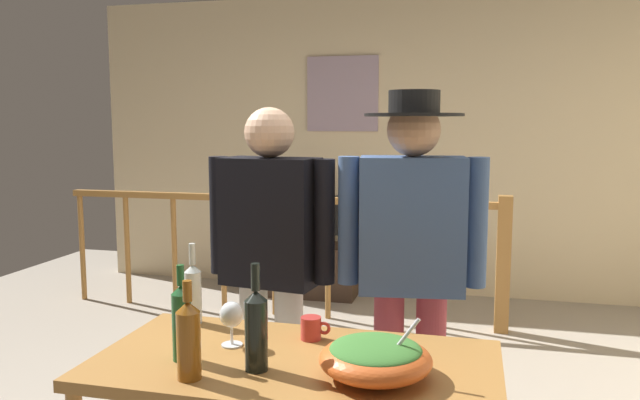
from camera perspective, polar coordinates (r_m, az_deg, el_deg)
name	(u,v)px	position (r m, az deg, el deg)	size (l,w,h in m)	color
back_wall	(397,145)	(5.60, 7.11, 5.04)	(5.68, 0.10, 2.66)	beige
framed_picture	(343,94)	(5.63, 2.09, 9.76)	(0.65, 0.03, 0.67)	#A08B9F
stair_railing	(331,240)	(4.79, 1.00, -3.74)	(3.58, 0.10, 1.01)	#9E6B33
tv_console	(307,269)	(5.56, -1.21, -6.39)	(0.90, 0.40, 0.46)	#38281E
flat_screen_tv	(306,215)	(5.43, -1.31, -1.43)	(0.58, 0.12, 0.44)	black
serving_table	(295,381)	(2.17, -2.29, -16.38)	(1.35, 0.70, 0.75)	#9E6B33
salad_bowl	(376,357)	(1.98, 5.14, -14.24)	(0.35, 0.35, 0.20)	#DB5B23
wine_glass	(231,316)	(2.24, -8.17, -10.56)	(0.08, 0.08, 0.16)	silver
wine_bottle_dark	(256,328)	(2.01, -5.91, -11.68)	(0.07, 0.07, 0.35)	black
wine_bottle_clear	(193,292)	(2.50, -11.62, -8.31)	(0.07, 0.07, 0.32)	silver
wine_bottle_green	(182,321)	(2.14, -12.64, -10.84)	(0.06, 0.06, 0.32)	#1E5628
wine_bottle_amber	(189,339)	(1.98, -12.03, -12.39)	(0.07, 0.07, 0.31)	brown
mug_red	(312,328)	(2.30, -0.78, -11.74)	(0.11, 0.08, 0.08)	#B7332D
person_standing_left	(271,253)	(2.80, -4.58, -4.88)	(0.61, 0.28, 1.60)	beige
person_standing_right	(411,249)	(2.66, 8.43, -4.46)	(0.62, 0.41, 1.66)	#9E3842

